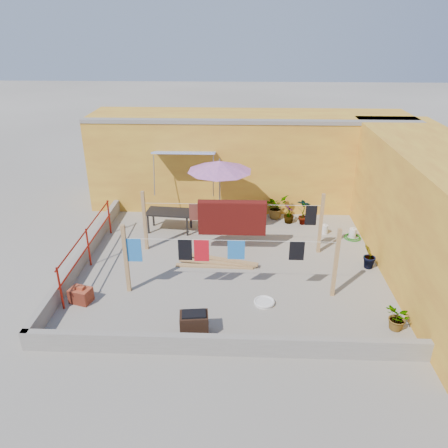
{
  "coord_description": "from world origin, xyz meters",
  "views": [
    {
      "loc": [
        0.22,
        -10.43,
        6.08
      ],
      "look_at": [
        -0.21,
        0.3,
        1.08
      ],
      "focal_mm": 35.0,
      "sensor_mm": 36.0,
      "label": 1
    }
  ],
  "objects": [
    {
      "name": "ground",
      "position": [
        0.0,
        0.0,
        0.0
      ],
      "size": [
        80.0,
        80.0,
        0.0
      ],
      "primitive_type": "plane",
      "color": "#9E998E",
      "rests_on": "ground"
    },
    {
      "name": "wall_back",
      "position": [
        0.5,
        4.69,
        1.61
      ],
      "size": [
        11.0,
        3.27,
        3.21
      ],
      "color": "gold",
      "rests_on": "ground"
    },
    {
      "name": "wall_right",
      "position": [
        5.2,
        0.0,
        1.6
      ],
      "size": [
        2.4,
        9.0,
        3.2
      ],
      "primitive_type": "cube",
      "color": "gold",
      "rests_on": "ground"
    },
    {
      "name": "parapet_front",
      "position": [
        0.0,
        -3.58,
        0.22
      ],
      "size": [
        8.3,
        0.16,
        0.44
      ],
      "primitive_type": "cube",
      "color": "gray",
      "rests_on": "ground"
    },
    {
      "name": "parapet_left",
      "position": [
        -4.08,
        0.0,
        0.22
      ],
      "size": [
        0.16,
        7.3,
        0.44
      ],
      "primitive_type": "cube",
      "color": "gray",
      "rests_on": "ground"
    },
    {
      "name": "red_railing",
      "position": [
        -3.85,
        -0.2,
        0.72
      ],
      "size": [
        0.05,
        4.2,
        1.1
      ],
      "color": "maroon",
      "rests_on": "ground"
    },
    {
      "name": "clothesline_rig",
      "position": [
        -0.02,
        0.58,
        1.02
      ],
      "size": [
        5.09,
        2.35,
        1.8
      ],
      "color": "tan",
      "rests_on": "ground"
    },
    {
      "name": "patio_umbrella",
      "position": [
        -0.42,
        2.15,
        2.12
      ],
      "size": [
        2.04,
        2.04,
        2.36
      ],
      "color": "gray",
      "rests_on": "ground"
    },
    {
      "name": "outdoor_table",
      "position": [
        -2.0,
        2.06,
        0.6
      ],
      "size": [
        1.48,
        0.84,
        0.67
      ],
      "color": "black",
      "rests_on": "ground"
    },
    {
      "name": "brick_stack",
      "position": [
        -3.53,
        -1.91,
        0.18
      ],
      "size": [
        0.57,
        0.48,
        0.43
      ],
      "color": "#B6422A",
      "rests_on": "ground"
    },
    {
      "name": "lumber_pile",
      "position": [
        -0.38,
        -0.06,
        0.07
      ],
      "size": [
        2.25,
        0.68,
        0.14
      ],
      "color": "tan",
      "rests_on": "ground"
    },
    {
      "name": "brazier",
      "position": [
        -0.71,
        -2.99,
        0.26
      ],
      "size": [
        0.64,
        0.47,
        0.54
      ],
      "color": "black",
      "rests_on": "ground"
    },
    {
      "name": "white_basin",
      "position": [
        0.83,
        -1.83,
        0.05
      ],
      "size": [
        0.5,
        0.5,
        0.09
      ],
      "color": "silver",
      "rests_on": "ground"
    },
    {
      "name": "water_jug_a",
      "position": [
        3.7,
        1.78,
        0.15
      ],
      "size": [
        0.22,
        0.22,
        0.34
      ],
      "color": "silver",
      "rests_on": "ground"
    },
    {
      "name": "water_jug_b",
      "position": [
        2.89,
        2.03,
        0.15
      ],
      "size": [
        0.21,
        0.21,
        0.33
      ],
      "color": "silver",
      "rests_on": "ground"
    },
    {
      "name": "green_hose",
      "position": [
        3.7,
        1.73,
        0.04
      ],
      "size": [
        0.52,
        0.52,
        0.08
      ],
      "color": "#1D6E18",
      "rests_on": "ground"
    },
    {
      "name": "plant_back_a",
      "position": [
        1.42,
        3.2,
        0.41
      ],
      "size": [
        0.98,
        0.98,
        0.82
      ],
      "primitive_type": "imported",
      "rotation": [
        0.0,
        0.0,
        0.77
      ],
      "color": "#205418",
      "rests_on": "ground"
    },
    {
      "name": "plant_back_b",
      "position": [
        1.84,
        2.81,
        0.31
      ],
      "size": [
        0.4,
        0.4,
        0.62
      ],
      "primitive_type": "imported",
      "rotation": [
        0.0,
        0.0,
        1.74
      ],
      "color": "#205418",
      "rests_on": "ground"
    },
    {
      "name": "plant_right_a",
      "position": [
        2.29,
        2.71,
        0.45
      ],
      "size": [
        0.58,
        0.52,
        0.91
      ],
      "primitive_type": "imported",
      "rotation": [
        0.0,
        0.0,
        2.6
      ],
      "color": "#205418",
      "rests_on": "ground"
    },
    {
      "name": "plant_right_b",
      "position": [
        3.7,
        -0.08,
        0.37
      ],
      "size": [
        0.48,
        0.52,
        0.75
      ],
      "primitive_type": "imported",
      "rotation": [
        0.0,
        0.0,
        4.23
      ],
      "color": "#205418",
      "rests_on": "ground"
    },
    {
      "name": "plant_right_c",
      "position": [
        3.65,
        -2.68,
        0.3
      ],
      "size": [
        0.53,
        0.59,
        0.61
      ],
      "primitive_type": "imported",
      "rotation": [
        0.0,
        0.0,
        4.82
      ],
      "color": "#205418",
      "rests_on": "ground"
    }
  ]
}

